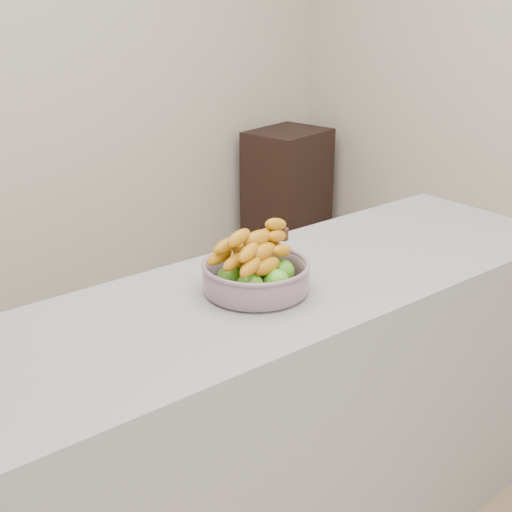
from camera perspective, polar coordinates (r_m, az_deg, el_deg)
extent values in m
cube|color=gray|center=(2.12, 1.38, -13.59)|extent=(2.00, 0.60, 0.90)
cube|color=black|center=(4.36, 2.50, 4.70)|extent=(0.52, 0.44, 0.82)
cylinder|color=#95A1B3|center=(1.85, 0.00, -2.72)|extent=(0.24, 0.24, 0.01)
torus|color=#95A1B3|center=(1.83, 0.00, -0.70)|extent=(0.28, 0.28, 0.01)
sphere|color=green|center=(1.80, 1.64, -2.15)|extent=(0.07, 0.07, 0.07)
sphere|color=green|center=(1.86, 2.05, -1.31)|extent=(0.07, 0.07, 0.07)
sphere|color=green|center=(1.90, 0.46, -0.76)|extent=(0.07, 0.07, 0.07)
sphere|color=green|center=(1.88, -1.56, -1.00)|extent=(0.07, 0.07, 0.07)
sphere|color=green|center=(1.82, -2.09, -1.82)|extent=(0.07, 0.07, 0.07)
sphere|color=green|center=(1.78, -0.49, -2.42)|extent=(0.07, 0.07, 0.07)
ellipsoid|color=orange|center=(1.79, 0.85, -0.83)|extent=(0.18, 0.09, 0.04)
ellipsoid|color=orange|center=(1.82, -0.20, -0.47)|extent=(0.18, 0.07, 0.04)
ellipsoid|color=orange|center=(1.84, -1.21, -0.12)|extent=(0.18, 0.04, 0.04)
ellipsoid|color=orange|center=(1.80, 0.57, 0.36)|extent=(0.18, 0.10, 0.04)
ellipsoid|color=orange|center=(1.83, -0.56, 0.72)|extent=(0.18, 0.05, 0.04)
ellipsoid|color=orange|center=(1.81, 0.12, 1.41)|extent=(0.18, 0.07, 0.04)
cylinder|color=#412714|center=(1.88, 2.20, 1.76)|extent=(0.03, 0.03, 0.03)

